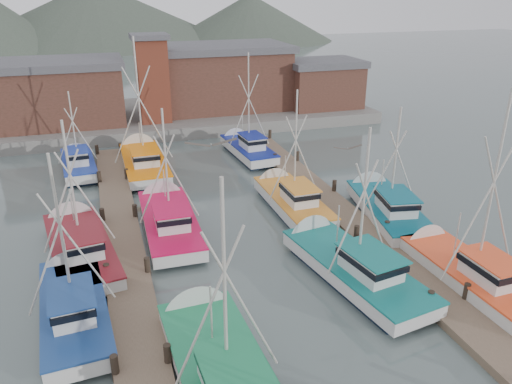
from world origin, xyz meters
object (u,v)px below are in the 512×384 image
object	(u,v)px
lookout_tower	(152,78)
boat_8	(169,219)
boat_4	(221,369)
boat_12	(143,161)

from	to	relation	value
lookout_tower	boat_8	xyz separation A→B (m)	(-2.12, -22.72, -4.87)
lookout_tower	boat_4	bearing A→B (deg)	-93.46
boat_8	boat_12	distance (m)	11.75
boat_12	boat_4	bearing A→B (deg)	-89.80
boat_8	boat_12	xyz separation A→B (m)	(-0.30, 11.74, 0.01)
lookout_tower	boat_8	bearing A→B (deg)	-95.32
lookout_tower	boat_12	distance (m)	12.25
lookout_tower	boat_12	world-z (taller)	boat_12
lookout_tower	boat_12	xyz separation A→B (m)	(-2.42, -10.98, -4.86)
lookout_tower	boat_4	xyz separation A→B (m)	(-2.20, -36.35, -4.87)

